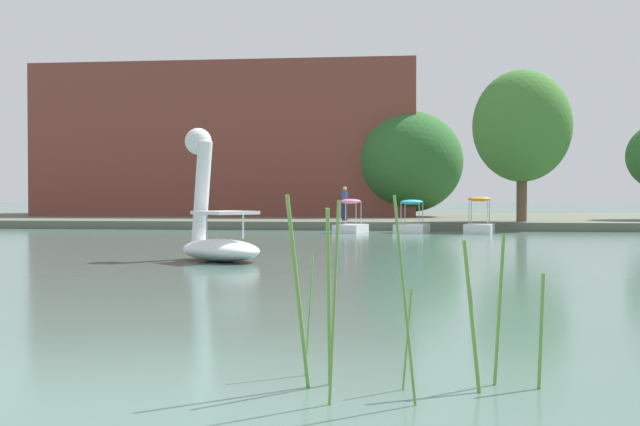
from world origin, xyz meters
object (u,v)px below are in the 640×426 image
at_px(pedal_boat_orange, 479,223).
at_px(person_on_path, 345,203).
at_px(pedal_boat_cyan, 412,223).
at_px(tree_broadleaf_right, 522,126).
at_px(swan_boat, 215,227).
at_px(pedal_boat_pink, 351,223).
at_px(parked_van, 189,198).
at_px(tree_willow_near_path, 409,162).

relative_size(pedal_boat_orange, person_on_path, 1.22).
bearing_deg(pedal_boat_cyan, tree_broadleaf_right, 35.21).
distance_m(pedal_boat_cyan, tree_broadleaf_right, 7.51).
bearing_deg(swan_boat, person_on_path, 87.05).
bearing_deg(person_on_path, tree_broadleaf_right, -3.67).
height_order(pedal_boat_pink, person_on_path, person_on_path).
bearing_deg(swan_boat, parked_van, 108.05).
xyz_separation_m(swan_boat, person_on_path, (1.03, 19.95, 0.44)).
bearing_deg(swan_boat, pedal_boat_cyan, 74.75).
distance_m(tree_willow_near_path, person_on_path, 9.14).
distance_m(pedal_boat_pink, parked_van, 19.93).
bearing_deg(tree_willow_near_path, person_on_path, -109.13).
bearing_deg(parked_van, pedal_boat_cyan, -46.87).
distance_m(swan_boat, pedal_boat_cyan, 16.50).
bearing_deg(pedal_boat_cyan, parked_van, 133.13).
bearing_deg(tree_willow_near_path, pedal_boat_orange, -75.80).
distance_m(tree_broadleaf_right, person_on_path, 9.02).
height_order(swan_boat, pedal_boat_cyan, swan_boat).
relative_size(tree_willow_near_path, tree_broadleaf_right, 1.12).
bearing_deg(person_on_path, pedal_boat_cyan, -50.65).
height_order(tree_willow_near_path, parked_van, tree_willow_near_path).
height_order(pedal_boat_orange, person_on_path, person_on_path).
bearing_deg(pedal_boat_pink, pedal_boat_cyan, 6.09).
height_order(tree_willow_near_path, tree_broadleaf_right, tree_broadleaf_right).
bearing_deg(person_on_path, parked_van, 134.35).
height_order(tree_willow_near_path, person_on_path, tree_willow_near_path).
xyz_separation_m(pedal_boat_orange, parked_van, (-17.42, 15.96, 1.01)).
height_order(pedal_boat_pink, parked_van, parked_van).
relative_size(pedal_boat_cyan, parked_van, 0.52).
distance_m(pedal_boat_cyan, person_on_path, 5.29).
bearing_deg(person_on_path, tree_willow_near_path, 70.87).
xyz_separation_m(tree_willow_near_path, tree_broadleaf_right, (5.38, -8.88, 1.22)).
height_order(pedal_boat_cyan, person_on_path, person_on_path).
distance_m(pedal_boat_orange, tree_broadleaf_right, 6.22).
distance_m(pedal_boat_pink, pedal_boat_orange, 5.41).
relative_size(swan_boat, person_on_path, 1.97).
bearing_deg(pedal_boat_cyan, tree_willow_near_path, 91.92).
height_order(swan_boat, tree_broadleaf_right, tree_broadleaf_right).
bearing_deg(tree_broadleaf_right, parked_van, 148.31).
bearing_deg(tree_broadleaf_right, person_on_path, 176.33).
distance_m(swan_boat, pedal_boat_pink, 15.74).
height_order(swan_boat, person_on_path, swan_boat).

